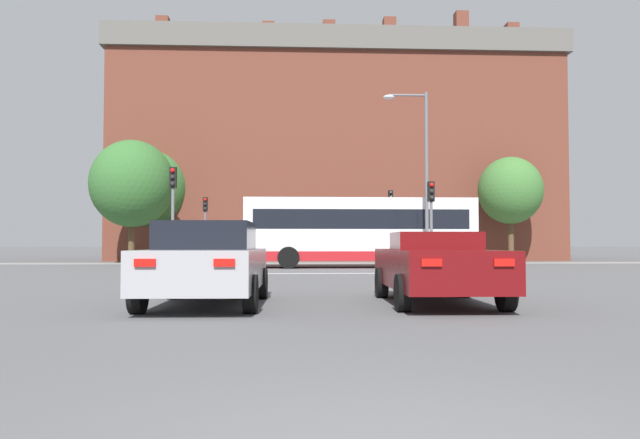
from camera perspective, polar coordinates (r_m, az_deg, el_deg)
name	(u,v)px	position (r m, az deg, el deg)	size (l,w,h in m)	color
stop_line_strip	(306,273)	(23.87, -1.32, -4.95)	(7.72, 0.30, 0.01)	silver
far_pavement	(300,263)	(36.02, -1.85, -4.01)	(68.57, 2.50, 0.01)	gray
brick_civic_building	(333,156)	(47.16, 1.19, 5.81)	(30.71, 14.09, 17.61)	brown
car_saloon_left	(207,263)	(11.78, -10.27, -3.92)	(2.14, 4.49, 1.55)	#9E9EA3
car_roadster_right	(437,266)	(12.12, 10.61, -4.24)	(2.04, 4.47, 1.37)	#600C0F
bus_crossing_lead	(359,231)	(29.75, 3.58, -1.02)	(10.84, 2.68, 3.27)	silver
traffic_light_near_right	(431,210)	(25.11, 10.14, 0.82)	(0.26, 0.31, 3.61)	slate
traffic_light_far_right	(391,214)	(35.46, 6.48, 0.48)	(0.26, 0.31, 4.16)	slate
traffic_light_near_left	(173,202)	(24.50, -13.31, 1.60)	(0.26, 0.31, 4.08)	slate
traffic_light_far_left	(205,219)	(35.79, -10.46, 0.08)	(0.26, 0.31, 3.76)	slate
street_lamp_junction	(420,162)	(28.13, 9.10, 5.20)	(2.01, 0.36, 7.90)	slate
pedestrian_waiting	(434,245)	(37.21, 10.39, -2.35)	(0.46, 0.38, 1.74)	brown
tree_by_building	(151,189)	(41.56, -15.19, 2.68)	(4.80, 4.80, 7.15)	#4C3823
tree_kerbside	(132,184)	(36.89, -16.81, 3.15)	(4.71, 4.71, 7.01)	#4C3823
tree_distant	(510,191)	(40.09, 17.01, 2.54)	(3.93, 3.93, 6.47)	#4C3823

